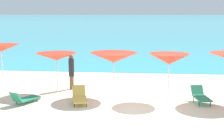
{
  "coord_description": "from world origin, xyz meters",
  "views": [
    {
      "loc": [
        0.36,
        -12.84,
        3.99
      ],
      "look_at": [
        -1.27,
        2.72,
        1.2
      ],
      "focal_mm": 52.46,
      "sensor_mm": 36.0,
      "label": 1
    }
  ],
  "objects": [
    {
      "name": "lounge_chair_0",
      "position": [
        -4.93,
        0.6,
        0.24
      ],
      "size": [
        1.09,
        1.46,
        0.62
      ],
      "rotation": [
        0.0,
        0.0,
        2.69
      ],
      "color": "#268C66",
      "rests_on": "ground_plane"
    },
    {
      "name": "ground_plane",
      "position": [
        0.0,
        10.0,
        -0.15
      ],
      "size": [
        50.0,
        100.0,
        0.3
      ],
      "primitive_type": "cube",
      "color": "beige"
    },
    {
      "name": "umbrella_2",
      "position": [
        -1.15,
        2.32,
        1.87
      ],
      "size": [
        2.38,
        2.38,
        2.11
      ],
      "color": "silver",
      "rests_on": "ground_plane"
    },
    {
      "name": "ocean_water",
      "position": [
        0.0,
        228.43,
        0.01
      ],
      "size": [
        650.0,
        440.0,
        0.02
      ],
      "primitive_type": "cube",
      "color": "#38B7CC",
      "rests_on": "ground_plane"
    },
    {
      "name": "umbrella_0",
      "position": [
        -6.99,
        3.07,
        2.17
      ],
      "size": [
        1.83,
        1.83,
        2.36
      ],
      "color": "silver",
      "rests_on": "ground_plane"
    },
    {
      "name": "umbrella_1",
      "position": [
        -4.03,
        2.77,
        1.81
      ],
      "size": [
        2.14,
        2.14,
        2.0
      ],
      "color": "silver",
      "rests_on": "ground_plane"
    },
    {
      "name": "lounge_chair_1",
      "position": [
        -2.53,
        0.95,
        0.29
      ],
      "size": [
        0.99,
        1.67,
        0.66
      ],
      "rotation": [
        0.0,
        0.0,
        0.26
      ],
      "color": "#D8BF4C",
      "rests_on": "ground_plane"
    },
    {
      "name": "umbrella_3",
      "position": [
        1.4,
        1.95,
        1.89
      ],
      "size": [
        1.87,
        1.87,
        2.14
      ],
      "color": "silver",
      "rests_on": "ground_plane"
    },
    {
      "name": "beachgoer_1",
      "position": [
        -3.47,
        3.52,
        0.99
      ],
      "size": [
        0.29,
        0.29,
        1.83
      ],
      "rotation": [
        0.0,
        0.0,
        3.48
      ],
      "color": "brown",
      "rests_on": "ground_plane"
    },
    {
      "name": "lounge_chair_4",
      "position": [
        2.81,
        1.56,
        0.31
      ],
      "size": [
        0.79,
        1.56,
        0.67
      ],
      "rotation": [
        0.0,
        0.0,
        0.16
      ],
      "color": "#268C66",
      "rests_on": "ground_plane"
    }
  ]
}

